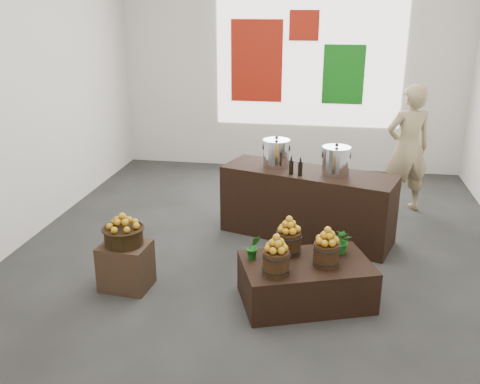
% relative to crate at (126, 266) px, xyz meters
% --- Properties ---
extents(ground, '(7.00, 7.00, 0.00)m').
position_rel_crate_xyz_m(ground, '(1.32, 1.20, -0.25)').
color(ground, '#353533').
rests_on(ground, ground).
extents(back_wall, '(6.00, 0.04, 4.00)m').
position_rel_crate_xyz_m(back_wall, '(1.32, 4.70, 1.75)').
color(back_wall, silver).
rests_on(back_wall, ground).
extents(back_opening, '(3.20, 0.02, 2.40)m').
position_rel_crate_xyz_m(back_opening, '(1.62, 4.68, 1.75)').
color(back_opening, white).
rests_on(back_opening, back_wall).
extents(deco_red_left, '(0.90, 0.04, 1.40)m').
position_rel_crate_xyz_m(deco_red_left, '(0.72, 4.67, 1.65)').
color(deco_red_left, '#9F1B0C').
rests_on(deco_red_left, back_wall).
extents(deco_green_right, '(0.70, 0.04, 1.00)m').
position_rel_crate_xyz_m(deco_green_right, '(2.22, 4.67, 1.45)').
color(deco_green_right, '#106912').
rests_on(deco_green_right, back_wall).
extents(deco_red_upper, '(0.50, 0.04, 0.50)m').
position_rel_crate_xyz_m(deco_red_upper, '(1.52, 4.67, 2.25)').
color(deco_red_upper, '#9F1B0C').
rests_on(deco_red_upper, back_wall).
extents(crate, '(0.53, 0.45, 0.50)m').
position_rel_crate_xyz_m(crate, '(0.00, 0.00, 0.00)').
color(crate, '#442E20').
rests_on(crate, ground).
extents(wicker_basket, '(0.40, 0.40, 0.18)m').
position_rel_crate_xyz_m(wicker_basket, '(0.00, 0.00, 0.34)').
color(wicker_basket, black).
rests_on(wicker_basket, crate).
extents(apples_in_basket, '(0.31, 0.31, 0.17)m').
position_rel_crate_xyz_m(apples_in_basket, '(0.00, 0.00, 0.51)').
color(apples_in_basket, '#8C040A').
rests_on(apples_in_basket, wicker_basket).
extents(display_table, '(1.45, 1.16, 0.44)m').
position_rel_crate_xyz_m(display_table, '(1.88, 0.03, -0.03)').
color(display_table, black).
rests_on(display_table, ground).
extents(apple_bucket_front_left, '(0.25, 0.25, 0.23)m').
position_rel_crate_xyz_m(apple_bucket_front_left, '(1.60, -0.25, 0.30)').
color(apple_bucket_front_left, '#37230F').
rests_on(apple_bucket_front_left, display_table).
extents(apples_in_bucket_front_left, '(0.19, 0.19, 0.17)m').
position_rel_crate_xyz_m(apples_in_bucket_front_left, '(1.60, -0.25, 0.50)').
color(apples_in_bucket_front_left, '#8C040A').
rests_on(apples_in_bucket_front_left, apple_bucket_front_left).
extents(apple_bucket_front_right, '(0.25, 0.25, 0.23)m').
position_rel_crate_xyz_m(apple_bucket_front_right, '(2.07, -0.00, 0.30)').
color(apple_bucket_front_right, '#37230F').
rests_on(apple_bucket_front_right, display_table).
extents(apples_in_bucket_front_right, '(0.19, 0.19, 0.17)m').
position_rel_crate_xyz_m(apples_in_bucket_front_right, '(2.07, -0.00, 0.50)').
color(apples_in_bucket_front_right, '#8C040A').
rests_on(apples_in_bucket_front_right, apple_bucket_front_right).
extents(apple_bucket_rear, '(0.25, 0.25, 0.23)m').
position_rel_crate_xyz_m(apple_bucket_rear, '(1.68, 0.21, 0.30)').
color(apple_bucket_rear, '#37230F').
rests_on(apple_bucket_rear, display_table).
extents(apples_in_bucket_rear, '(0.19, 0.19, 0.17)m').
position_rel_crate_xyz_m(apples_in_bucket_rear, '(1.68, 0.21, 0.50)').
color(apples_in_bucket_rear, '#8C040A').
rests_on(apples_in_bucket_rear, apple_bucket_rear).
extents(herb_garnish_right, '(0.32, 0.30, 0.28)m').
position_rel_crate_xyz_m(herb_garnish_right, '(2.21, 0.29, 0.33)').
color(herb_garnish_right, '#135B14').
rests_on(herb_garnish_right, display_table).
extents(herb_garnish_left, '(0.17, 0.16, 0.26)m').
position_rel_crate_xyz_m(herb_garnish_left, '(1.35, 0.02, 0.32)').
color(herb_garnish_left, '#135B14').
rests_on(herb_garnish_left, display_table).
extents(counter, '(2.26, 1.30, 0.88)m').
position_rel_crate_xyz_m(counter, '(1.80, 1.64, 0.19)').
color(counter, black).
rests_on(counter, ground).
extents(stock_pot_left, '(0.33, 0.33, 0.33)m').
position_rel_crate_xyz_m(stock_pot_left, '(1.38, 1.78, 0.80)').
color(stock_pot_left, silver).
rests_on(stock_pot_left, counter).
extents(stock_pot_center, '(0.33, 0.33, 0.33)m').
position_rel_crate_xyz_m(stock_pot_center, '(2.13, 1.54, 0.80)').
color(stock_pot_center, silver).
rests_on(stock_pot_center, counter).
extents(oil_cruets, '(0.17, 0.10, 0.24)m').
position_rel_crate_xyz_m(oil_cruets, '(1.74, 1.44, 0.75)').
color(oil_cruets, black).
rests_on(oil_cruets, counter).
extents(shopper, '(0.77, 0.63, 1.83)m').
position_rel_crate_xyz_m(shopper, '(3.13, 2.83, 0.67)').
color(shopper, '#9C895F').
rests_on(shopper, ground).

